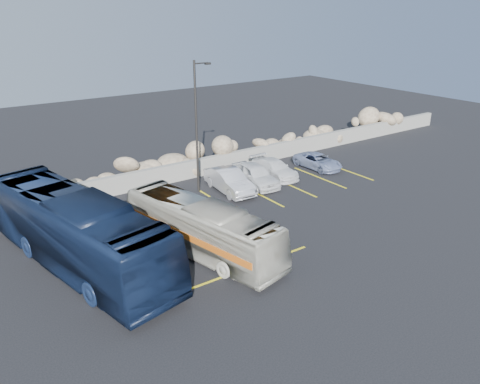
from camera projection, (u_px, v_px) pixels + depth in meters
ground at (258, 267)px, 20.85m from camera, size 90.00×90.00×0.00m
seawall at (145, 179)px, 29.77m from camera, size 60.00×0.40×1.20m
riprap_pile at (136, 164)px, 30.42m from camera, size 54.00×2.80×2.60m
parking_lines at (264, 204)px, 27.56m from camera, size 18.16×9.36×0.01m
lamppost at (197, 124)px, 27.86m from camera, size 1.14×0.18×8.00m
vintage_bus at (201, 228)px, 21.73m from camera, size 3.97×9.24×2.51m
tour_coach at (76, 231)px, 20.46m from camera, size 5.23×12.39×3.36m
car_a at (255, 175)px, 30.19m from camera, size 2.02×4.31×1.43m
car_b at (229, 181)px, 29.13m from camera, size 1.81×4.39×1.41m
car_c at (275, 169)px, 31.73m from camera, size 1.66×4.02×1.16m
car_d at (318, 161)px, 33.43m from camera, size 1.90×3.84×1.05m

